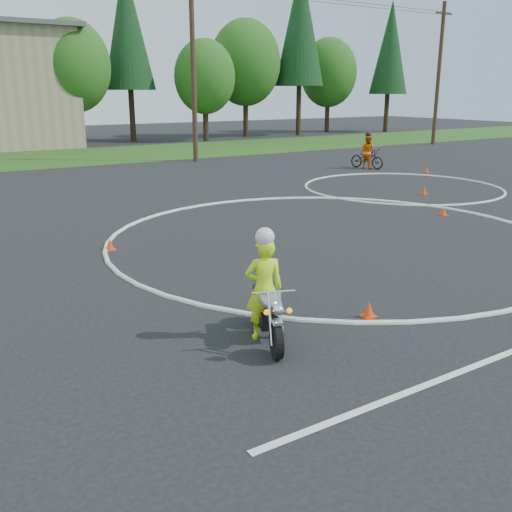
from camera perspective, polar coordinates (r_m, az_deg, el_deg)
ground at (r=13.66m, az=15.55°, el=-0.88°), size 120.00×120.00×0.00m
grass_strip at (r=37.16m, az=-17.30°, el=9.49°), size 120.00×10.00×0.02m
course_markings at (r=18.12m, az=10.01°, el=3.62°), size 19.05×19.05×0.12m
primary_motorcycle at (r=9.09m, az=1.22°, el=-5.67°), size 0.96×1.80×1.00m
rider_primary_grp at (r=9.06m, az=0.82°, el=-2.99°), size 0.72×0.60×1.85m
rider_second_grp at (r=30.52m, az=11.06°, el=9.82°), size 1.12×2.03×1.85m
traffic_cones at (r=18.68m, az=14.74°, el=4.10°), size 18.18×12.58×0.30m
treeline at (r=49.84m, az=-3.12°, el=19.30°), size 38.20×8.10×14.52m
utility_poles at (r=33.17m, az=-6.30°, el=18.36°), size 41.60×1.12×10.00m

